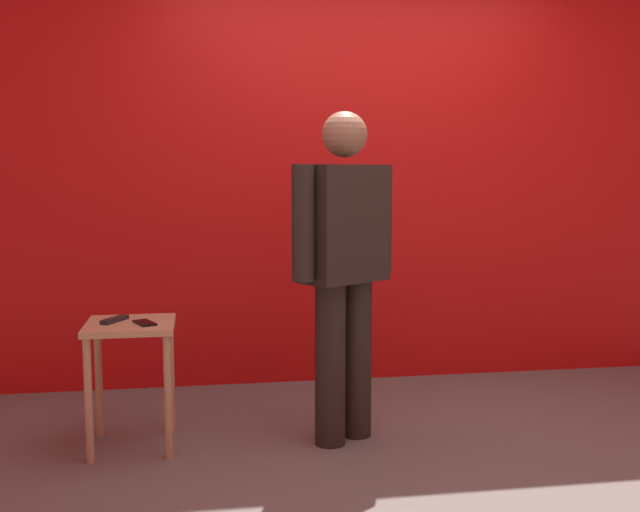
% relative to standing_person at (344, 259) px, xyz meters
% --- Properties ---
extents(ground_plane, '(12.00, 12.00, 0.00)m').
position_rel_standing_person_xyz_m(ground_plane, '(0.34, -0.46, -0.90)').
color(ground_plane, '#59544F').
extents(back_wall_red, '(5.25, 0.12, 3.02)m').
position_rel_standing_person_xyz_m(back_wall_red, '(0.34, 1.12, 0.61)').
color(back_wall_red, '#B6100F').
rests_on(back_wall_red, ground_plane).
extents(standing_person, '(0.59, 0.44, 1.61)m').
position_rel_standing_person_xyz_m(standing_person, '(0.00, 0.00, 0.00)').
color(standing_person, black).
rests_on(standing_person, ground_plane).
extents(side_table, '(0.41, 0.41, 0.61)m').
position_rel_standing_person_xyz_m(side_table, '(-1.02, 0.07, -0.42)').
color(side_table, tan).
rests_on(side_table, ground_plane).
extents(cell_phone, '(0.12, 0.16, 0.01)m').
position_rel_standing_person_xyz_m(cell_phone, '(-0.95, 0.02, -0.28)').
color(cell_phone, black).
rests_on(cell_phone, side_table).
extents(tv_remote, '(0.12, 0.17, 0.02)m').
position_rel_standing_person_xyz_m(tv_remote, '(-1.09, 0.09, -0.28)').
color(tv_remote, black).
rests_on(tv_remote, side_table).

